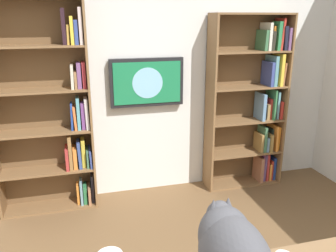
% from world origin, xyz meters
% --- Properties ---
extents(wall_back, '(4.52, 0.06, 2.70)m').
position_xyz_m(wall_back, '(0.00, -2.23, 1.35)').
color(wall_back, silver).
rests_on(wall_back, ground).
extents(bookshelf_left, '(0.90, 0.28, 1.96)m').
position_xyz_m(bookshelf_left, '(-1.21, -2.06, 0.99)').
color(bookshelf_left, brown).
rests_on(bookshelf_left, ground).
extents(bookshelf_right, '(0.95, 0.28, 2.09)m').
position_xyz_m(bookshelf_right, '(0.99, -2.07, 1.02)').
color(bookshelf_right, brown).
rests_on(bookshelf_right, ground).
extents(wall_mounted_tv, '(0.78, 0.07, 0.51)m').
position_xyz_m(wall_mounted_tv, '(0.02, -2.15, 1.26)').
color(wall_mounted_tv, black).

